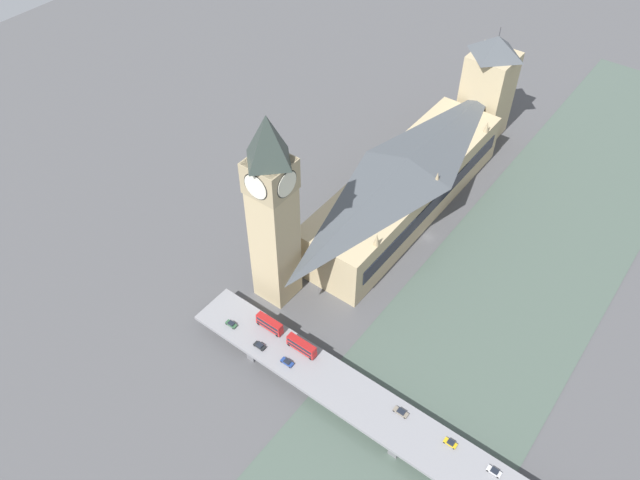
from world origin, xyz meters
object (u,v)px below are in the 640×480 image
object	(u,v)px
road_bridge	(405,431)
car_northbound_lead	(451,443)
car_northbound_mid	(260,346)
car_southbound_tail	(287,362)
clock_tower	(272,208)
car_northbound_tail	(494,471)
car_southbound_lead	(231,324)
car_southbound_extra	(401,412)
parliament_hall	(405,185)
double_decker_bus_rear	(302,346)
victoria_tower	(488,87)
double_decker_bus_mid	(270,324)

from	to	relation	value
road_bridge	car_northbound_lead	world-z (taller)	car_northbound_lead
car_northbound_mid	car_southbound_tail	bearing A→B (deg)	-177.39
clock_tower	car_southbound_tail	distance (m)	49.43
car_northbound_tail	car_southbound_lead	bearing A→B (deg)	4.12
car_northbound_lead	car_northbound_mid	xyz separation A→B (m)	(65.98, 7.68, 0.03)
car_southbound_extra	parliament_hall	bearing A→B (deg)	-58.84
car_northbound_lead	car_northbound_mid	bearing A→B (deg)	6.64
double_decker_bus_rear	car_northbound_mid	bearing A→B (deg)	31.66
victoria_tower	car_southbound_extra	size ratio (longest dim) A/B	11.34
parliament_hall	road_bridge	world-z (taller)	parliament_hall
car_northbound_lead	car_northbound_tail	distance (m)	13.77
car_southbound_tail	car_northbound_tail	bearing A→B (deg)	-174.14
double_decker_bus_mid	car_northbound_mid	distance (m)	8.23
clock_tower	road_bridge	bearing A→B (deg)	161.80
road_bridge	car_northbound_mid	xyz separation A→B (m)	(53.36, 3.76, 1.80)
car_northbound_lead	double_decker_bus_mid	bearing A→B (deg)	-0.01
car_northbound_mid	car_southbound_extra	size ratio (longest dim) A/B	0.88
clock_tower	car_northbound_mid	bearing A→B (deg)	118.53
road_bridge	double_decker_bus_mid	xyz separation A→B (m)	(55.52, -3.94, 3.76)
road_bridge	car_southbound_lead	distance (m)	66.82
car_northbound_mid	car_southbound_extra	world-z (taller)	car_northbound_mid
victoria_tower	double_decker_bus_rear	bearing A→B (deg)	94.90
parliament_hall	car_northbound_lead	xyz separation A→B (m)	(-67.24, 83.47, -6.33)
road_bridge	car_northbound_mid	world-z (taller)	car_northbound_mid
road_bridge	car_southbound_tail	xyz separation A→B (m)	(42.22, 3.25, 1.79)
victoria_tower	car_southbound_tail	world-z (taller)	victoria_tower
car_northbound_mid	car_southbound_tail	distance (m)	11.15
car_southbound_tail	road_bridge	bearing A→B (deg)	-175.60
car_northbound_tail	car_southbound_lead	size ratio (longest dim) A/B	1.03
double_decker_bus_mid	car_southbound_tail	bearing A→B (deg)	151.62
road_bridge	car_southbound_extra	xyz separation A→B (m)	(4.01, -3.69, 1.77)
parliament_hall	car_southbound_extra	size ratio (longest dim) A/B	23.55
parliament_hall	car_northbound_lead	size ratio (longest dim) A/B	27.94
parliament_hall	car_northbound_lead	distance (m)	107.37
road_bridge	car_southbound_extra	distance (m)	5.73
road_bridge	car_northbound_mid	distance (m)	53.52
double_decker_bus_rear	car_northbound_mid	size ratio (longest dim) A/B	2.64
car_northbound_lead	parliament_hall	bearing A→B (deg)	-51.15
double_decker_bus_rear	victoria_tower	bearing A→B (deg)	-85.10
double_decker_bus_rear	clock_tower	bearing A→B (deg)	-35.87
double_decker_bus_mid	car_southbound_extra	bearing A→B (deg)	179.73
victoria_tower	car_northbound_tail	xyz separation A→B (m)	(-81.07, 152.18, -17.67)
double_decker_bus_mid	car_northbound_lead	bearing A→B (deg)	179.99
double_decker_bus_rear	car_southbound_lead	bearing A→B (deg)	14.31
parliament_hall	car_southbound_tail	bearing A→B (deg)	97.79
victoria_tower	car_northbound_mid	bearing A→B (deg)	90.47
car_southbound_tail	double_decker_bus_mid	bearing A→B (deg)	-28.38
road_bridge	double_decker_bus_mid	bearing A→B (deg)	-4.06
clock_tower	car_northbound_tail	distance (m)	101.52
car_northbound_lead	car_southbound_extra	xyz separation A→B (m)	(16.63, 0.23, -0.00)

